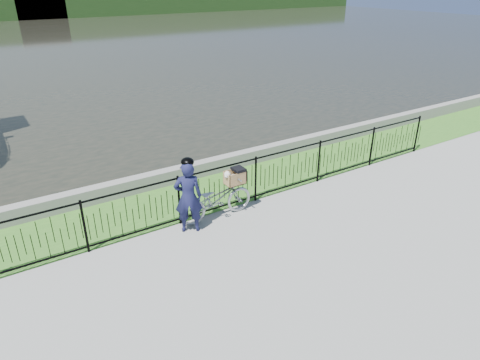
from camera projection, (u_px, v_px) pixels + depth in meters
ground at (259, 244)px, 8.71m from camera, size 120.00×120.00×0.00m
grass_strip at (200, 194)px, 10.69m from camera, size 60.00×2.00×0.01m
water at (21, 46)px, 33.82m from camera, size 120.00×120.00×0.00m
quay_wall at (182, 173)px, 11.37m from camera, size 60.00×0.30×0.40m
fence at (219, 189)px, 9.68m from camera, size 14.00×0.06×1.15m
far_building_right at (39, 6)px, 55.45m from camera, size 6.00×3.00×3.20m
bicycle_rig at (217, 198)px, 9.48m from camera, size 1.77×0.62×1.10m
cyclist at (188, 196)px, 8.84m from camera, size 0.69×0.58×1.66m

